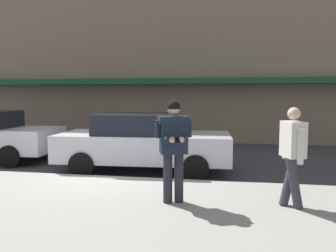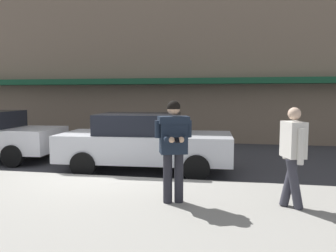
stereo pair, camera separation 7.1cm
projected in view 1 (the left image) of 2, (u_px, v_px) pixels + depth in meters
ground_plane at (105, 179)px, 7.93m from camera, size 80.00×80.00×0.00m
sidewalk at (100, 225)px, 4.96m from camera, size 32.00×5.30×0.14m
curb_paint_line at (145, 180)px, 7.81m from camera, size 28.00×0.12×0.01m
parked_sedan_mid at (143, 142)px, 8.70m from camera, size 4.58×2.10×1.54m
man_texting_on_phone at (174, 140)px, 5.69m from camera, size 0.62×0.65×1.81m
pedestrian_in_light_coat at (293, 151)px, 5.48m from camera, size 0.41×0.58×1.70m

